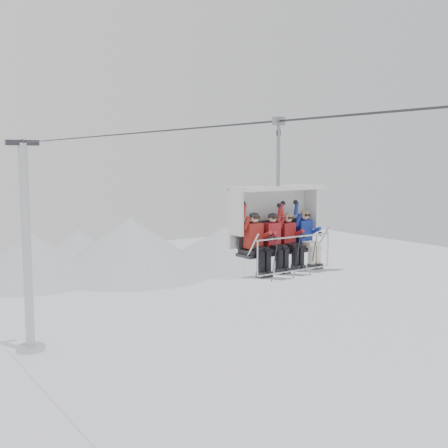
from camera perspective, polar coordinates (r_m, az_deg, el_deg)
lift_tower_right at (r=37.75m, az=-19.35°, el=-3.70°), size 2.00×1.80×13.48m
haul_cable at (r=16.94m, az=0.00°, el=9.96°), size 0.06×50.00×0.06m
chairlift_carrier at (r=15.09m, az=5.14°, el=0.56°), size 2.64×1.17×3.98m
skier_far_left at (r=14.39m, az=3.27°, el=-1.69°), size 0.44×1.69×1.72m
skier_center_left at (r=14.76m, az=5.14°, el=-1.58°), size 0.42×1.69×1.65m
skier_center_right at (r=15.11m, az=6.73°, el=-1.48°), size 0.40×1.69×1.59m
skier_far_right at (r=15.51m, az=8.38°, el=-1.22°), size 0.42×1.69×1.66m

